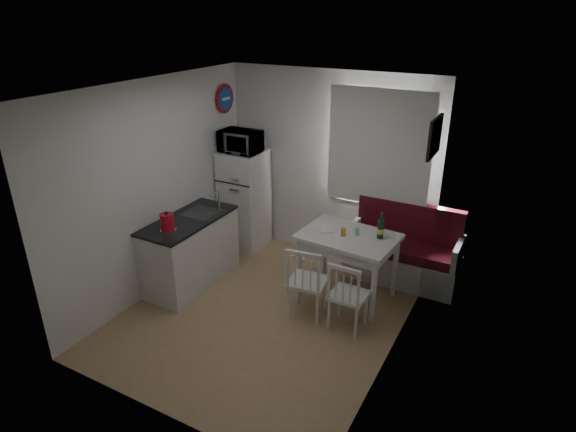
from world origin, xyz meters
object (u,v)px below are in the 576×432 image
object	(u,v)px
chair_right	(346,290)
fridge	(245,199)
kettle	(167,222)
kitchen_counter	(191,251)
microwave	(240,141)
bench	(403,256)
dining_table	(348,242)
wine_bottle	(381,226)
chair_left	(304,276)

from	to	relation	value
chair_right	fridge	bearing A→B (deg)	150.29
kettle	kitchen_counter	bearing A→B (deg)	96.84
fridge	kettle	world-z (taller)	fridge
microwave	kettle	world-z (taller)	microwave
chair_right	kettle	bearing A→B (deg)	-168.21
bench	dining_table	bearing A→B (deg)	-124.34
bench	wine_bottle	xyz separation A→B (m)	(-0.14, -0.62, 0.66)
microwave	chair_right	bearing A→B (deg)	-29.80
kitchen_counter	microwave	bearing A→B (deg)	89.06
fridge	kettle	xyz separation A→B (m)	(0.03, -1.66, 0.30)
microwave	kitchen_counter	bearing A→B (deg)	-90.94
kettle	dining_table	bearing A→B (deg)	29.76
bench	kettle	size ratio (longest dim) A/B	5.65
chair_left	bench	bearing A→B (deg)	54.63
bench	chair_right	size ratio (longest dim) A/B	3.17
chair_right	fridge	distance (m)	2.47
dining_table	wine_bottle	world-z (taller)	wine_bottle
bench	microwave	size ratio (longest dim) A/B	2.59
chair_right	dining_table	bearing A→B (deg)	111.94
chair_right	wine_bottle	world-z (taller)	wine_bottle
kitchen_counter	wine_bottle	world-z (taller)	kitchen_counter
dining_table	chair_left	distance (m)	0.73
bench	microwave	world-z (taller)	microwave
bench	fridge	size ratio (longest dim) A/B	0.98
kettle	chair_left	bearing A→B (deg)	13.73
kitchen_counter	fridge	bearing A→B (deg)	89.10
chair_right	wine_bottle	size ratio (longest dim) A/B	1.43
fridge	microwave	bearing A→B (deg)	-90.00
bench	chair_right	distance (m)	1.41
bench	kettle	world-z (taller)	kettle
dining_table	chair_right	world-z (taller)	dining_table
dining_table	microwave	distance (m)	2.13
kitchen_counter	dining_table	size ratio (longest dim) A/B	1.12
kitchen_counter	microwave	distance (m)	1.66
bench	chair_left	xyz separation A→B (m)	(-0.74, -1.38, 0.22)
kitchen_counter	microwave	world-z (taller)	microwave
microwave	kettle	distance (m)	1.71
kettle	chair_right	bearing A→B (deg)	10.69
kitchen_counter	chair_left	size ratio (longest dim) A/B	2.73
dining_table	chair_right	size ratio (longest dim) A/B	2.61
kitchen_counter	microwave	xyz separation A→B (m)	(0.02, 1.19, 1.15)
fridge	wine_bottle	xyz separation A→B (m)	(2.22, -0.51, 0.27)
dining_table	kettle	distance (m)	2.14
kettle	wine_bottle	xyz separation A→B (m)	(2.19, 1.15, -0.03)
fridge	wine_bottle	size ratio (longest dim) A/B	4.60
wine_bottle	fridge	bearing A→B (deg)	167.14
chair_right	wine_bottle	distance (m)	0.90
kitchen_counter	bench	xyz separation A→B (m)	(2.38, 1.36, -0.12)
dining_table	kettle	bearing A→B (deg)	-145.76
chair_left	fridge	size ratio (longest dim) A/B	0.33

